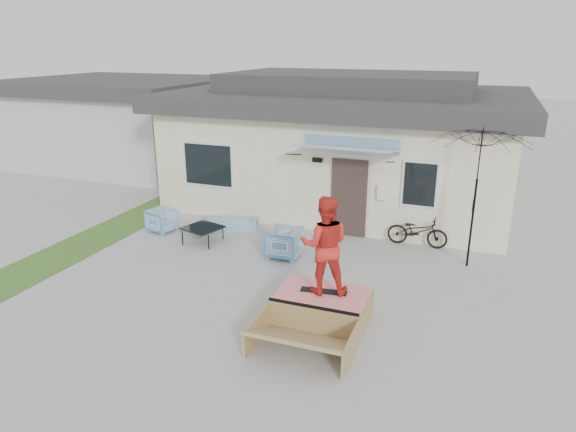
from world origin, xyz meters
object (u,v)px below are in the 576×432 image
(loveseat, at_px, (229,219))
(skater, at_px, (325,243))
(skateboard, at_px, (324,291))
(armchair_right, at_px, (284,241))
(skate_ramp, at_px, (322,307))
(bicycle, at_px, (418,228))
(patio_umbrella, at_px, (475,194))
(armchair_left, at_px, (162,219))
(coffee_table, at_px, (203,235))

(loveseat, bearing_deg, skater, 117.78)
(loveseat, xyz_separation_m, skateboard, (3.90, -3.72, 0.28))
(skateboard, height_order, skater, skater)
(armchair_right, distance_m, skate_ramp, 3.12)
(armchair_right, height_order, skater, skater)
(bicycle, height_order, skate_ramp, bicycle)
(loveseat, xyz_separation_m, skater, (3.90, -3.72, 1.22))
(patio_umbrella, distance_m, skate_ramp, 4.57)
(bicycle, xyz_separation_m, skater, (-1.13, -4.38, 1.05))
(armchair_left, bearing_deg, skateboard, -106.11)
(coffee_table, relative_size, skate_ramp, 0.38)
(coffee_table, height_order, skater, skater)
(skate_ramp, xyz_separation_m, skateboard, (-0.00, 0.06, 0.31))
(armchair_left, height_order, coffee_table, armchair_left)
(skateboard, bearing_deg, patio_umbrella, 48.17)
(armchair_right, distance_m, bicycle, 3.48)
(armchair_right, bearing_deg, bicycle, 121.16)
(armchair_left, relative_size, skateboard, 0.80)
(loveseat, xyz_separation_m, bicycle, (5.03, 0.66, 0.18))
(loveseat, relative_size, patio_umbrella, 0.72)
(armchair_left, xyz_separation_m, skater, (5.56, -2.95, 1.18))
(bicycle, bearing_deg, patio_umbrella, -123.26)
(armchair_right, distance_m, coffee_table, 2.33)
(patio_umbrella, relative_size, skater, 1.19)
(skate_ramp, xyz_separation_m, skater, (-0.00, 0.06, 1.25))
(coffee_table, distance_m, skate_ramp, 4.90)
(patio_umbrella, bearing_deg, coffee_table, -172.08)
(armchair_right, height_order, coffee_table, armchair_right)
(skateboard, bearing_deg, armchair_right, 118.07)
(coffee_table, distance_m, skateboard, 4.89)
(loveseat, bearing_deg, bicycle, 168.90)
(loveseat, relative_size, skateboard, 1.82)
(skateboard, xyz_separation_m, skater, (0.00, -0.00, 0.95))
(armchair_right, height_order, bicycle, bicycle)
(armchair_right, relative_size, coffee_table, 0.94)
(skate_ramp, relative_size, skater, 1.21)
(loveseat, bearing_deg, armchair_right, 131.32)
(patio_umbrella, distance_m, skateboard, 4.44)
(coffee_table, xyz_separation_m, bicycle, (5.23, 1.75, 0.27))
(armchair_right, distance_m, skater, 3.27)
(armchair_left, distance_m, patio_umbrella, 8.12)
(armchair_left, height_order, armchair_right, armchair_right)
(coffee_table, height_order, skate_ramp, skate_ramp)
(coffee_table, xyz_separation_m, skate_ramp, (4.10, -2.69, 0.07))
(armchair_left, xyz_separation_m, coffee_table, (1.46, -0.32, -0.14))
(patio_umbrella, xyz_separation_m, skate_ramp, (-2.41, -3.59, -1.47))
(skateboard, bearing_deg, bicycle, 68.01)
(armchair_left, bearing_deg, bicycle, -66.07)
(loveseat, distance_m, armchair_left, 1.83)
(armchair_right, xyz_separation_m, skate_ramp, (1.79, -2.55, -0.12))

